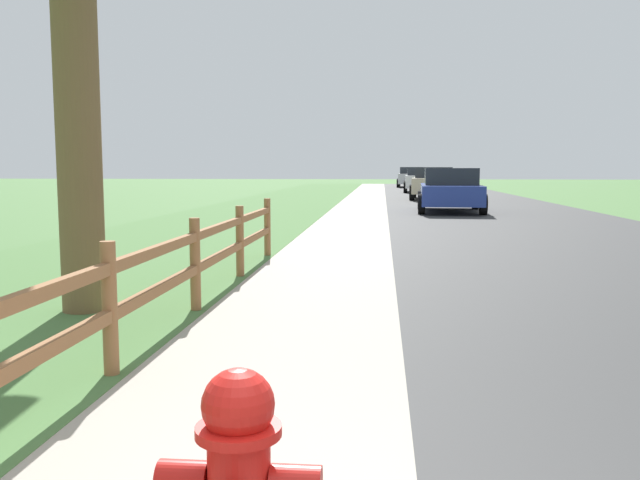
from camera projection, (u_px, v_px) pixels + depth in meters
ground_plane at (387, 206)px, 26.19m from camera, size 120.00×120.00×0.00m
road_asphalt at (470, 203)px, 27.85m from camera, size 7.00×66.00×0.01m
curb_concrete at (316, 203)px, 28.45m from camera, size 6.00×66.00×0.01m
grass_verge at (281, 202)px, 28.58m from camera, size 5.00×66.00×0.00m
rail_fence at (160, 274)px, 5.84m from camera, size 0.11×11.09×0.98m
parked_suv_blue at (450, 190)px, 22.49m from camera, size 2.32×4.66×1.48m
parked_car_beige at (434, 183)px, 31.39m from camera, size 2.41×4.51×1.51m
parked_car_white at (421, 180)px, 40.31m from camera, size 2.22×4.38×1.51m
parked_car_silver at (411, 177)px, 50.96m from camera, size 2.32×4.97×1.53m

